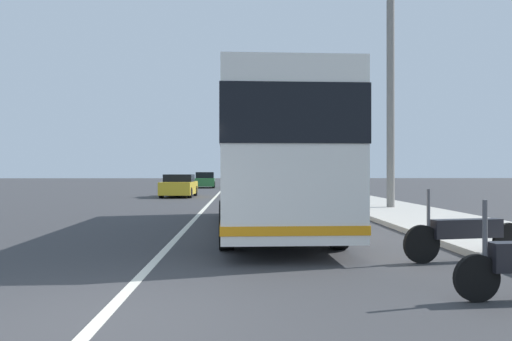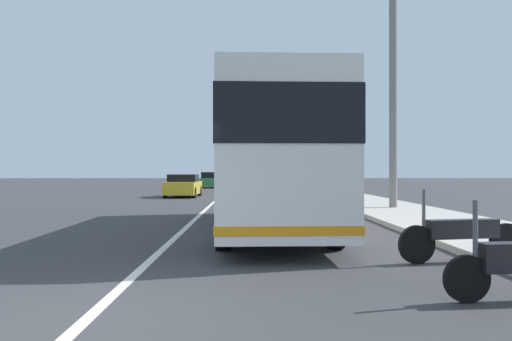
# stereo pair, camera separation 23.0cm
# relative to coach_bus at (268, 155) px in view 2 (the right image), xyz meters

# --- Properties ---
(ground_plane) EXTENTS (220.00, 220.00, 0.00)m
(ground_plane) POSITION_rel_coach_bus_xyz_m (-8.19, 2.28, -2.03)
(ground_plane) COLOR #38383A
(sidewalk_curb) EXTENTS (110.00, 3.60, 0.14)m
(sidewalk_curb) POSITION_rel_coach_bus_xyz_m (1.81, -5.23, -1.96)
(sidewalk_curb) COLOR #B2ADA3
(sidewalk_curb) RESTS_ON ground
(lane_divider_line) EXTENTS (110.00, 0.16, 0.01)m
(lane_divider_line) POSITION_rel_coach_bus_xyz_m (1.81, 2.28, -2.02)
(lane_divider_line) COLOR silver
(lane_divider_line) RESTS_ON ground
(coach_bus) EXTENTS (10.76, 2.79, 3.55)m
(coach_bus) POSITION_rel_coach_bus_xyz_m (0.00, 0.00, 0.00)
(coach_bus) COLOR silver
(coach_bus) RESTS_ON ground
(motorcycle_nearest_curb) EXTENTS (0.50, 2.38, 1.28)m
(motorcycle_nearest_curb) POSITION_rel_coach_bus_xyz_m (-4.90, -3.19, -1.54)
(motorcycle_nearest_curb) COLOR black
(motorcycle_nearest_curb) RESTS_ON ground
(car_far_distant) EXTENTS (4.20, 2.00, 1.48)m
(car_far_distant) POSITION_rel_coach_bus_xyz_m (36.11, -0.78, -1.34)
(car_far_distant) COLOR #2D7238
(car_far_distant) RESTS_ON ground
(car_side_street) EXTENTS (4.27, 2.00, 1.40)m
(car_side_street) POSITION_rel_coach_bus_xyz_m (17.46, 4.54, -1.36)
(car_side_street) COLOR gold
(car_side_street) RESTS_ON ground
(car_oncoming) EXTENTS (4.40, 2.03, 1.51)m
(car_oncoming) POSITION_rel_coach_bus_xyz_m (34.67, 4.13, -1.32)
(car_oncoming) COLOR #2D7238
(car_oncoming) RESTS_ON ground
(utility_pole) EXTENTS (0.32, 0.32, 8.52)m
(utility_pole) POSITION_rel_coach_bus_xyz_m (6.46, -5.34, 2.23)
(utility_pole) COLOR slate
(utility_pole) RESTS_ON ground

